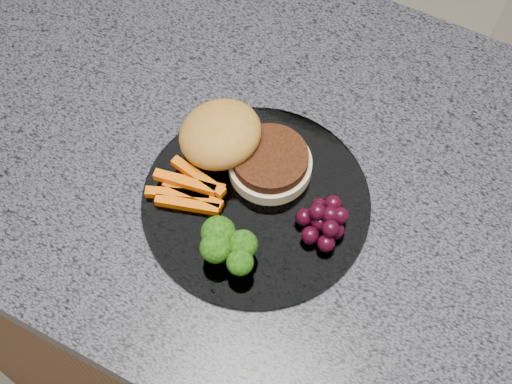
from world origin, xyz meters
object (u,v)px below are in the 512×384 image
burger (238,146)px  grape_bunch (325,220)px  island_cabinet (334,334)px  plate (256,202)px

burger → grape_bunch: size_ratio=2.78×
grape_bunch → island_cabinet: bearing=56.3°
island_cabinet → plate: (-0.12, -0.06, 0.47)m
plate → burger: size_ratio=1.56×
island_cabinet → burger: size_ratio=7.20×
plate → burger: (-0.05, 0.04, 0.03)m
island_cabinet → burger: burger is taller
plate → grape_bunch: (0.08, 0.01, 0.02)m
island_cabinet → grape_bunch: (-0.04, -0.06, 0.49)m
island_cabinet → grape_bunch: size_ratio=20.03×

